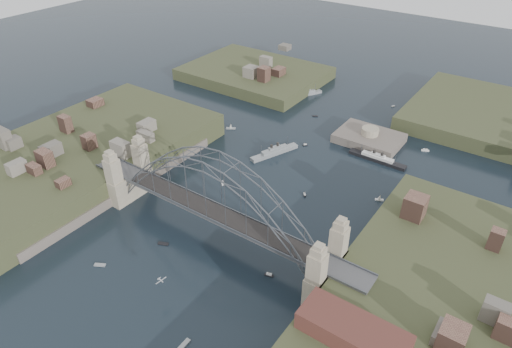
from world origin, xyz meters
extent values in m
plane|color=black|center=(0.00, 0.00, 0.00)|extent=(500.00, 500.00, 0.00)
cube|color=#4D4D4F|center=(0.00, 0.00, 8.00)|extent=(84.00, 6.00, 0.70)
cube|color=#50555C|center=(0.00, -3.00, 8.55)|extent=(84.00, 0.25, 0.50)
cube|color=#50555C|center=(0.00, 3.00, 8.55)|extent=(84.00, 0.25, 0.50)
cube|color=black|center=(0.00, 0.00, 8.55)|extent=(55.20, 5.20, 0.35)
cube|color=#9E9178|center=(-31.50, -5.00, 8.85)|extent=(3.40, 3.40, 17.70)
cube|color=#9E9178|center=(-31.50, 5.00, 8.85)|extent=(3.40, 3.40, 17.70)
cube|color=#9E9178|center=(31.50, -5.00, 8.85)|extent=(3.40, 3.40, 17.70)
cube|color=#9E9178|center=(31.50, 5.00, 8.85)|extent=(3.40, 3.40, 17.70)
cube|color=#9E9178|center=(-31.50, 0.00, 4.00)|extent=(4.08, 13.80, 8.00)
cube|color=#9E9178|center=(31.50, 0.00, 4.00)|extent=(4.08, 13.80, 8.00)
cube|color=#393F22|center=(-58.00, 0.00, 2.00)|extent=(50.00, 90.00, 12.00)
cube|color=#61564D|center=(-35.50, 0.00, 1.00)|extent=(6.00, 70.00, 4.00)
cube|color=#393F22|center=(58.00, 0.00, 2.00)|extent=(50.00, 90.00, 12.00)
cube|color=#61564D|center=(35.50, 0.00, 1.00)|extent=(6.00, 70.00, 4.00)
cube|color=#393F22|center=(-55.00, 95.00, 0.50)|extent=(60.00, 45.00, 9.00)
cube|color=#393F22|center=(50.00, 110.00, 0.75)|extent=(70.00, 55.00, 9.50)
cube|color=#61564D|center=(12.00, 70.00, -0.50)|extent=(22.00, 16.00, 7.00)
cylinder|color=#9E9178|center=(12.00, 70.00, 4.20)|extent=(6.00, 6.00, 2.40)
cube|color=#592D26|center=(44.00, -14.00, 10.00)|extent=(20.00, 8.00, 4.00)
cube|color=gray|center=(-10.55, 43.82, 0.40)|extent=(8.83, 17.73, 1.61)
cube|color=gray|center=(-10.55, 43.82, 1.61)|extent=(5.31, 9.92, 1.21)
cube|color=gray|center=(-10.55, 43.82, 2.51)|extent=(2.88, 4.69, 0.80)
cylinder|color=black|center=(-11.01, 42.64, 3.22)|extent=(0.87, 0.87, 1.61)
cylinder|color=black|center=(-10.09, 45.00, 3.22)|extent=(0.87, 0.87, 1.61)
cylinder|color=#50555C|center=(-12.52, 38.76, 3.01)|extent=(0.16, 0.16, 4.02)
cylinder|color=#50555C|center=(-8.57, 48.87, 3.01)|extent=(0.16, 0.16, 4.02)
cube|color=gray|center=(-26.09, 92.25, 0.36)|extent=(8.89, 13.68, 1.46)
cube|color=gray|center=(-26.09, 92.25, 1.46)|extent=(5.24, 7.72, 1.09)
cube|color=gray|center=(-26.09, 92.25, 2.28)|extent=(2.75, 3.72, 0.73)
cylinder|color=black|center=(-26.59, 91.36, 2.91)|extent=(0.72, 0.72, 1.46)
cylinder|color=black|center=(-25.59, 93.14, 2.91)|extent=(0.72, 0.72, 1.46)
cylinder|color=#50555C|center=(-28.23, 88.44, 2.73)|extent=(0.15, 0.15, 3.64)
cylinder|color=#50555C|center=(-23.95, 96.06, 2.73)|extent=(0.15, 0.15, 3.64)
cube|color=black|center=(19.42, 59.73, 0.35)|extent=(19.42, 2.96, 1.41)
cube|color=white|center=(19.42, 59.73, 1.41)|extent=(10.69, 2.15, 1.06)
cube|color=white|center=(19.42, 59.73, 2.20)|extent=(4.87, 1.53, 0.70)
cylinder|color=black|center=(18.06, 59.76, 2.82)|extent=(0.95, 0.95, 1.41)
cylinder|color=black|center=(20.77, 59.71, 2.82)|extent=(0.95, 0.95, 1.41)
cylinder|color=#50555C|center=(13.60, 59.83, 2.64)|extent=(0.14, 0.14, 3.52)
cylinder|color=#50555C|center=(25.23, 59.64, 2.64)|extent=(0.14, 0.14, 3.52)
cube|color=#BABDC1|center=(3.20, -22.37, 5.36)|extent=(1.43, 0.44, 0.25)
cube|color=#BABDC1|center=(3.20, -22.37, 5.41)|extent=(0.60, 2.82, 0.05)
cube|color=#BABDC1|center=(2.50, -22.27, 5.50)|extent=(0.25, 0.89, 0.31)
cube|color=white|center=(-13.96, 20.08, 0.15)|extent=(2.27, 2.08, 0.45)
cube|color=white|center=(9.58, 29.16, 0.15)|extent=(1.45, 1.57, 0.45)
cube|color=white|center=(9.58, 29.16, 0.55)|extent=(0.97, 1.03, 0.40)
cylinder|color=black|center=(9.58, 29.16, 1.00)|extent=(0.16, 0.16, 0.70)
cube|color=white|center=(-9.39, -9.87, 0.15)|extent=(2.87, 1.89, 0.45)
cube|color=white|center=(28.50, 39.59, 0.15)|extent=(2.53, 1.80, 0.45)
cylinder|color=#50555C|center=(28.50, 39.59, 1.20)|extent=(0.08, 0.08, 2.20)
cone|color=silver|center=(28.50, 39.59, 1.20)|extent=(1.56, 1.45, 1.92)
cube|color=white|center=(-33.76, 49.72, 0.15)|extent=(3.58, 2.87, 0.45)
cylinder|color=#50555C|center=(-33.76, 49.72, 1.20)|extent=(0.08, 0.08, 2.20)
cone|color=silver|center=(-33.76, 49.72, 1.20)|extent=(1.58, 1.51, 1.92)
cube|color=white|center=(-4.97, 54.73, 0.15)|extent=(1.58, 1.62, 0.45)
cube|color=white|center=(-4.97, 54.73, 0.55)|extent=(1.05, 1.07, 0.40)
cylinder|color=black|center=(-4.97, 54.73, 1.00)|extent=(0.16, 0.16, 0.70)
cube|color=white|center=(15.30, -28.85, 0.15)|extent=(1.07, 3.02, 0.45)
cube|color=white|center=(-13.17, 76.75, 0.15)|extent=(2.13, 1.64, 0.45)
cube|color=white|center=(31.47, 17.82, 0.15)|extent=(1.34, 2.42, 0.45)
cube|color=white|center=(31.47, 17.82, 0.55)|extent=(0.98, 1.50, 0.40)
cylinder|color=black|center=(31.47, 17.82, 1.00)|extent=(0.16, 0.16, 0.70)
cube|color=white|center=(-16.50, -24.10, 0.15)|extent=(2.81, 2.12, 0.45)
cube|color=white|center=(8.40, 102.80, 0.15)|extent=(1.24, 1.73, 0.45)
cube|color=white|center=(-44.67, 24.09, 0.15)|extent=(2.34, 0.99, 0.45)
cylinder|color=#50555C|center=(-44.67, 24.09, 1.20)|extent=(0.08, 0.08, 2.20)
cone|color=silver|center=(-44.67, 24.09, 1.20)|extent=(1.34, 1.13, 1.92)
cube|color=white|center=(18.78, -3.37, 0.15)|extent=(2.32, 1.31, 0.45)
cube|color=white|center=(18.78, -3.37, 0.55)|extent=(1.44, 0.96, 0.40)
cylinder|color=black|center=(18.78, -3.37, 1.00)|extent=(0.16, 0.16, 0.70)
cube|color=white|center=(30.41, 75.20, 0.15)|extent=(2.67, 1.75, 0.45)
cube|color=white|center=(30.41, 75.20, 0.55)|extent=(1.68, 1.24, 0.40)
cylinder|color=black|center=(30.41, 75.20, 1.00)|extent=(0.16, 0.16, 0.70)
camera|label=1|loc=(59.81, -66.99, 79.07)|focal=31.84mm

